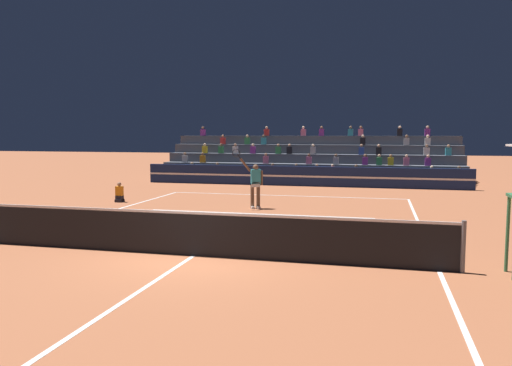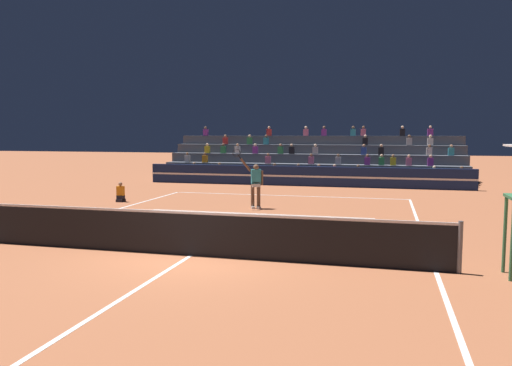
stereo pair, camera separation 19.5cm
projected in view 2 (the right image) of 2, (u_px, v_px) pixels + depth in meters
ground_plane at (191, 256)px, 11.82m from camera, size 120.00×120.00×0.00m
court_lines at (191, 256)px, 11.82m from camera, size 11.10×23.90×0.01m
tennis_net at (190, 233)px, 11.77m from camera, size 12.00×0.10×1.10m
sponsor_banner_wall at (303, 176)px, 27.54m from camera, size 18.00×0.26×1.10m
bleacher_stand at (313, 164)px, 31.15m from camera, size 17.99×4.75×3.38m
ball_kid_courtside at (121, 194)px, 21.18m from camera, size 0.30×0.36×0.84m
tennis_player at (255, 183)px, 19.24m from camera, size 1.15×0.60×2.37m
tennis_ball at (237, 220)px, 16.52m from camera, size 0.07×0.07×0.07m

